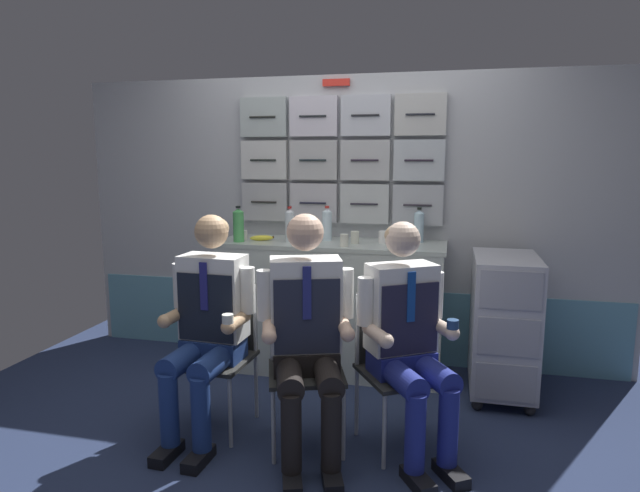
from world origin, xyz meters
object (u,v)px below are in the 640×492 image
(service_trolley, at_px, (503,322))
(snack_banana, at_px, (262,238))
(crew_member_right, at_px, (307,325))
(water_bottle_short, at_px, (327,224))
(folding_chair_by_counter, at_px, (393,352))
(folding_chair_right, at_px, (305,351))
(paper_cup_tan, at_px, (383,237))
(crew_member_by_counter, at_px, (408,331))
(folding_chair_left, at_px, (221,340))
(crew_member_left, at_px, (207,318))

(service_trolley, xyz_separation_m, snack_banana, (-1.69, 0.11, 0.48))
(crew_member_right, distance_m, water_bottle_short, 1.27)
(service_trolley, xyz_separation_m, folding_chair_by_counter, (-0.64, -0.72, 0.00))
(folding_chair_right, distance_m, snack_banana, 1.19)
(folding_chair_by_counter, xyz_separation_m, paper_cup_tan, (-0.18, 0.94, 0.50))
(water_bottle_short, xyz_separation_m, snack_banana, (-0.46, -0.12, -0.10))
(crew_member_by_counter, xyz_separation_m, snack_banana, (-1.14, 0.97, 0.30))
(folding_chair_left, xyz_separation_m, crew_member_by_counter, (1.09, -0.10, 0.17))
(service_trolley, xyz_separation_m, paper_cup_tan, (-0.82, 0.21, 0.50))
(folding_chair_left, bearing_deg, service_trolley, 24.69)
(water_bottle_short, height_order, snack_banana, water_bottle_short)
(folding_chair_left, height_order, water_bottle_short, water_bottle_short)
(folding_chair_left, distance_m, folding_chair_by_counter, 1.00)
(folding_chair_left, xyz_separation_m, crew_member_left, (-0.01, -0.16, 0.18))
(folding_chair_left, bearing_deg, snack_banana, 93.06)
(crew_member_left, bearing_deg, folding_chair_right, 10.26)
(crew_member_left, relative_size, crew_member_right, 0.98)
(crew_member_by_counter, height_order, water_bottle_short, crew_member_by_counter)
(crew_member_by_counter, distance_m, water_bottle_short, 1.35)
(folding_chair_left, height_order, paper_cup_tan, paper_cup_tan)
(service_trolley, relative_size, snack_banana, 5.41)
(service_trolley, xyz_separation_m, crew_member_right, (-1.07, -0.97, 0.20))
(service_trolley, bearing_deg, folding_chair_left, -155.31)
(crew_member_by_counter, bearing_deg, water_bottle_short, 121.80)
(service_trolley, xyz_separation_m, folding_chair_left, (-1.64, -0.76, 0.00))
(service_trolley, distance_m, folding_chair_right, 1.39)
(crew_member_right, height_order, snack_banana, crew_member_right)
(water_bottle_short, bearing_deg, folding_chair_right, -83.92)
(folding_chair_left, bearing_deg, crew_member_left, -92.52)
(folding_chair_right, height_order, folding_chair_by_counter, same)
(crew_member_left, bearing_deg, water_bottle_short, 69.90)
(crew_member_by_counter, distance_m, paper_cup_tan, 1.15)
(crew_member_left, distance_m, folding_chair_by_counter, 1.04)
(paper_cup_tan, distance_m, snack_banana, 0.88)
(folding_chair_left, height_order, snack_banana, snack_banana)
(crew_member_by_counter, xyz_separation_m, water_bottle_short, (-0.68, 1.09, 0.40))
(folding_chair_left, relative_size, paper_cup_tan, 9.67)
(folding_chair_by_counter, bearing_deg, folding_chair_right, -168.84)
(service_trolley, relative_size, folding_chair_right, 1.13)
(service_trolley, xyz_separation_m, folding_chair_right, (-1.12, -0.82, 0.00))
(folding_chair_left, bearing_deg, crew_member_by_counter, -5.43)
(water_bottle_short, height_order, paper_cup_tan, water_bottle_short)
(crew_member_right, distance_m, folding_chair_by_counter, 0.53)
(folding_chair_by_counter, bearing_deg, crew_member_left, -169.31)
(folding_chair_by_counter, bearing_deg, crew_member_by_counter, -57.62)
(folding_chair_right, bearing_deg, service_trolley, 36.19)
(crew_member_by_counter, height_order, snack_banana, crew_member_by_counter)
(service_trolley, xyz_separation_m, crew_member_left, (-1.65, -0.91, 0.18))
(folding_chair_right, bearing_deg, water_bottle_short, 96.08)
(crew_member_left, bearing_deg, service_trolley, 28.99)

